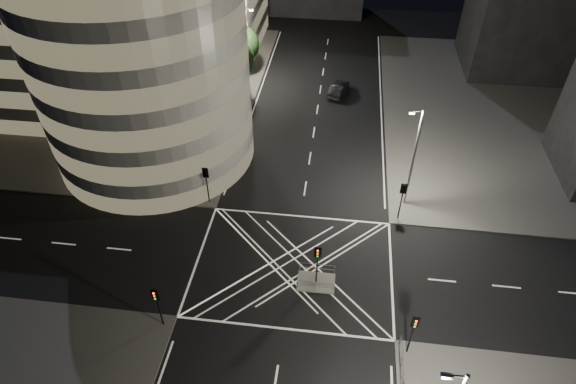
# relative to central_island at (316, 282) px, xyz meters

# --- Properties ---
(ground) EXTENTS (120.00, 120.00, 0.00)m
(ground) POSITION_rel_central_island_xyz_m (-2.00, 1.50, -0.07)
(ground) COLOR black
(ground) RESTS_ON ground
(sidewalk_far_left) EXTENTS (42.00, 42.00, 0.15)m
(sidewalk_far_left) POSITION_rel_central_island_xyz_m (-31.00, 28.50, 0.00)
(sidewalk_far_left) COLOR #54514F
(sidewalk_far_left) RESTS_ON ground
(sidewalk_far_right) EXTENTS (42.00, 42.00, 0.15)m
(sidewalk_far_right) POSITION_rel_central_island_xyz_m (27.00, 28.50, 0.00)
(sidewalk_far_right) COLOR #54514F
(sidewalk_far_right) RESTS_ON ground
(central_island) EXTENTS (3.00, 2.00, 0.15)m
(central_island) POSITION_rel_central_island_xyz_m (0.00, 0.00, 0.00)
(central_island) COLOR slate
(central_island) RESTS_ON ground
(office_tower_curved) EXTENTS (30.00, 29.00, 27.20)m
(office_tower_curved) POSITION_rel_central_island_xyz_m (-22.74, 20.24, 12.58)
(office_tower_curved) COLOR #9B9993
(office_tower_curved) RESTS_ON sidewalk_far_left
(building_right_far) EXTENTS (14.00, 12.00, 15.00)m
(building_right_far) POSITION_rel_central_island_xyz_m (24.00, 41.50, 7.58)
(building_right_far) COLOR black
(building_right_far) RESTS_ON sidewalk_far_right
(tree_a) EXTENTS (4.58, 4.58, 7.59)m
(tree_a) POSITION_rel_central_island_xyz_m (-12.50, 10.50, 5.03)
(tree_a) COLOR black
(tree_a) RESTS_ON sidewalk_far_left
(tree_b) EXTENTS (5.25, 5.25, 7.46)m
(tree_b) POSITION_rel_central_island_xyz_m (-12.50, 16.50, 4.51)
(tree_b) COLOR black
(tree_b) RESTS_ON sidewalk_far_left
(tree_c) EXTENTS (4.60, 4.60, 7.69)m
(tree_c) POSITION_rel_central_island_xyz_m (-12.50, 22.50, 5.11)
(tree_c) COLOR black
(tree_c) RESTS_ON sidewalk_far_left
(tree_d) EXTENTS (5.01, 5.01, 7.82)m
(tree_d) POSITION_rel_central_island_xyz_m (-12.50, 28.50, 5.01)
(tree_d) COLOR black
(tree_d) RESTS_ON sidewalk_far_left
(tree_e) EXTENTS (4.17, 4.17, 6.50)m
(tree_e) POSITION_rel_central_island_xyz_m (-12.50, 34.50, 4.17)
(tree_e) COLOR black
(tree_e) RESTS_ON sidewalk_far_left
(traffic_signal_fl) EXTENTS (0.55, 0.22, 4.00)m
(traffic_signal_fl) POSITION_rel_central_island_xyz_m (-10.80, 8.30, 2.84)
(traffic_signal_fl) COLOR black
(traffic_signal_fl) RESTS_ON sidewalk_far_left
(traffic_signal_nl) EXTENTS (0.55, 0.22, 4.00)m
(traffic_signal_nl) POSITION_rel_central_island_xyz_m (-10.80, -5.30, 2.84)
(traffic_signal_nl) COLOR black
(traffic_signal_nl) RESTS_ON sidewalk_near_left
(traffic_signal_fr) EXTENTS (0.55, 0.22, 4.00)m
(traffic_signal_fr) POSITION_rel_central_island_xyz_m (6.80, 8.30, 2.84)
(traffic_signal_fr) COLOR black
(traffic_signal_fr) RESTS_ON sidewalk_far_right
(traffic_signal_nr) EXTENTS (0.55, 0.22, 4.00)m
(traffic_signal_nr) POSITION_rel_central_island_xyz_m (6.80, -5.30, 2.84)
(traffic_signal_nr) COLOR black
(traffic_signal_nr) RESTS_ON sidewalk_near_right
(traffic_signal_island) EXTENTS (0.55, 0.22, 4.00)m
(traffic_signal_island) POSITION_rel_central_island_xyz_m (0.00, 0.00, 2.84)
(traffic_signal_island) COLOR black
(traffic_signal_island) RESTS_ON central_island
(street_lamp_left_near) EXTENTS (1.25, 0.25, 10.00)m
(street_lamp_left_near) POSITION_rel_central_island_xyz_m (-11.44, 13.50, 5.47)
(street_lamp_left_near) COLOR slate
(street_lamp_left_near) RESTS_ON sidewalk_far_left
(street_lamp_left_far) EXTENTS (1.25, 0.25, 10.00)m
(street_lamp_left_far) POSITION_rel_central_island_xyz_m (-11.44, 31.50, 5.47)
(street_lamp_left_far) COLOR slate
(street_lamp_left_far) RESTS_ON sidewalk_far_left
(street_lamp_right_far) EXTENTS (1.25, 0.25, 10.00)m
(street_lamp_right_far) POSITION_rel_central_island_xyz_m (7.44, 10.50, 5.47)
(street_lamp_right_far) COLOR slate
(street_lamp_right_far) RESTS_ON sidewalk_far_right
(railing_island_south) EXTENTS (2.80, 0.06, 1.10)m
(railing_island_south) POSITION_rel_central_island_xyz_m (0.00, -0.90, 0.62)
(railing_island_south) COLOR slate
(railing_island_south) RESTS_ON central_island
(railing_island_north) EXTENTS (2.80, 0.06, 1.10)m
(railing_island_north) POSITION_rel_central_island_xyz_m (0.00, 0.90, 0.62)
(railing_island_north) COLOR slate
(railing_island_north) RESTS_ON central_island
(sedan) EXTENTS (2.77, 4.88, 1.52)m
(sedan) POSITION_rel_central_island_xyz_m (0.31, 30.52, 0.69)
(sedan) COLOR black
(sedan) RESTS_ON ground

